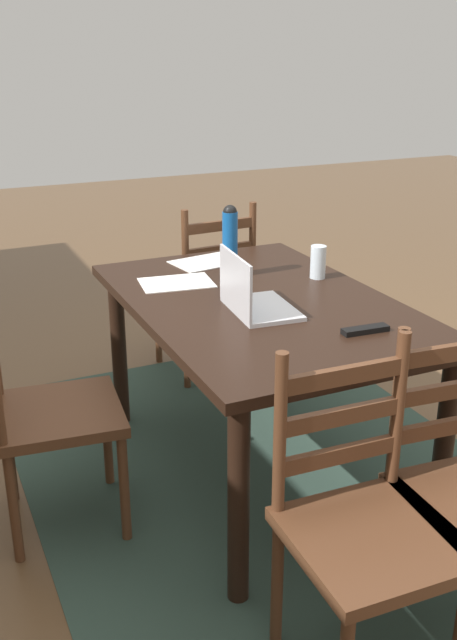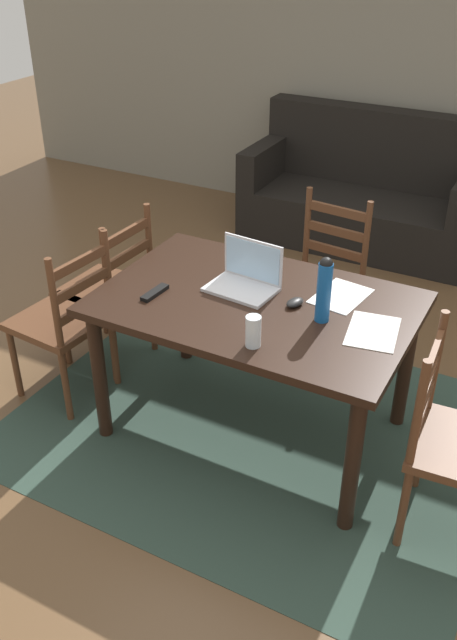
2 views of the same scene
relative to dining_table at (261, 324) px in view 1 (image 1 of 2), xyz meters
The scene contains 13 objects.
ground_plane 0.67m from the dining_table, ahead, with size 14.00×14.00×0.00m, color brown.
area_rug 0.66m from the dining_table, ahead, with size 2.41×1.87×0.01m, color #2D4238.
dining_table is the anchor object (origin of this frame).
chair_far_head 0.88m from the dining_table, 89.70° to the left, with size 0.49×0.49×0.95m.
chair_right_near 1.06m from the dining_table, 10.82° to the right, with size 0.47×0.47×0.95m.
chair_left_far 1.06m from the dining_table, 169.41° to the left, with size 0.46×0.46×0.95m.
laptop 0.21m from the dining_table, 136.60° to the left, with size 0.34×0.25×0.23m.
water_bottle 0.42m from the dining_table, ahead, with size 0.07×0.07×0.31m.
drinking_glass 0.42m from the dining_table, 65.79° to the right, with size 0.07×0.07×0.14m, color silver.
computer_mouse 0.22m from the dining_table, 12.90° to the left, with size 0.06×0.10×0.03m, color black.
tv_remote 0.49m from the dining_table, 158.55° to the right, with size 0.04×0.17×0.02m, color black.
paper_stack_left 0.42m from the dining_table, 33.65° to the left, with size 0.21×0.30×0.00m, color white.
paper_stack_right 0.57m from the dining_table, ahead, with size 0.21×0.30×0.00m, color white.
Camera 1 is at (-2.35, 1.21, 1.70)m, focal length 40.47 mm.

